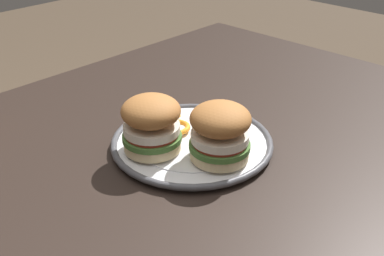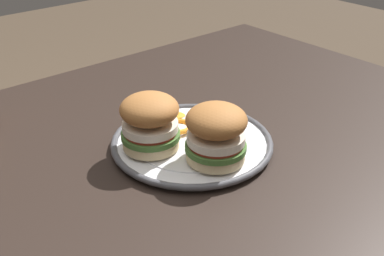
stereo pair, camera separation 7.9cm
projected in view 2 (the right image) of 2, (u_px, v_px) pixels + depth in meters
The scene contains 6 objects.
dining_table at pixel (186, 210), 0.85m from camera, with size 1.40×1.07×0.77m.
dinner_plate at pixel (192, 142), 0.86m from camera, with size 0.30×0.30×0.02m.
sandwich_half_left at pixel (216, 133), 0.77m from camera, with size 0.14×0.14×0.10m.
sandwich_half_right at pixel (150, 121), 0.81m from camera, with size 0.15×0.15×0.10m.
orange_peel_curled at pixel (178, 127), 0.89m from camera, with size 0.07×0.07×0.01m.
orange_peel_strip_long at pixel (169, 115), 0.93m from camera, with size 0.07×0.07×0.01m.
Camera 2 is at (0.42, 0.51, 1.23)m, focal length 43.52 mm.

